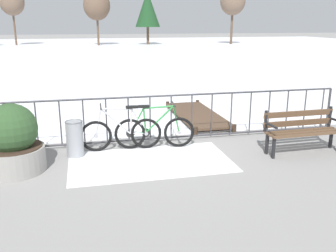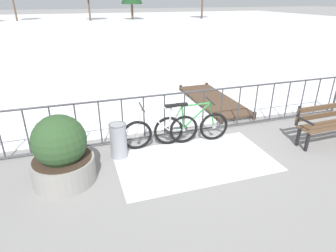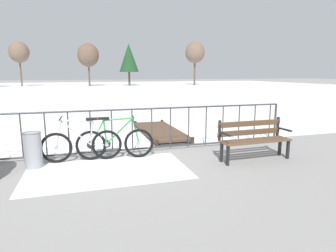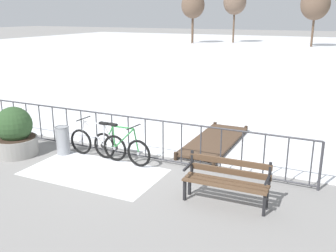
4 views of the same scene
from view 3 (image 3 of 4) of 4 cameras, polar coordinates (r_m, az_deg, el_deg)
The scene contains 13 objects.
ground_plane at distance 6.95m, azimuth -10.95°, elevation -5.48°, with size 160.00×160.00×0.00m, color gray.
frozen_pond at distance 35.11m, azimuth -15.95°, elevation 7.03°, with size 80.00×56.00×0.03m, color white.
snow_patch at distance 5.79m, azimuth -11.86°, elevation -8.75°, with size 3.11×1.76×0.01m, color white.
railing_fence at distance 6.82m, azimuth -11.12°, elevation -0.95°, with size 9.06×0.06×1.07m.
bicycle_near_railing at distance 6.47m, azimuth -16.74°, elevation -3.56°, with size 1.71×0.52×0.97m.
bicycle_second at distance 6.47m, azimuth -10.50°, elevation -3.28°, with size 1.71×0.52×0.97m.
park_bench at distance 6.59m, azimuth 16.64°, elevation -2.03°, with size 1.61×0.52×0.89m.
trash_bin at distance 6.37m, azimuth -25.33°, elevation -4.31°, with size 0.35×0.35×0.73m.
wooden_dock at distance 8.95m, azimuth -1.65°, elevation -0.93°, with size 1.10×3.11×0.20m.
tree_far_west at distance 43.80m, azimuth -15.62°, elevation 13.45°, with size 3.02×3.02×6.12m.
tree_west_mid at distance 44.72m, azimuth -7.82°, elevation 13.28°, with size 2.95×2.95×6.26m.
tree_centre at distance 46.09m, azimuth 5.39°, elevation 14.33°, with size 3.00×3.00×6.70m.
tree_east_mid at distance 46.88m, azimuth -27.57°, elevation 12.90°, with size 2.73×2.73×6.34m.
Camera 3 is at (-0.65, -6.65, 1.89)m, focal length 30.58 mm.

